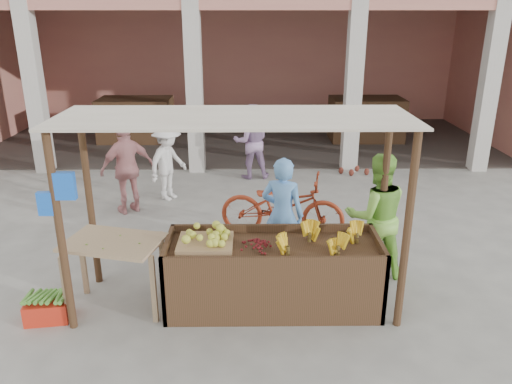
{
  "coord_description": "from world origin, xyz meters",
  "views": [
    {
      "loc": [
        0.23,
        -5.43,
        3.48
      ],
      "look_at": [
        0.31,
        1.2,
        1.07
      ],
      "focal_mm": 35.0,
      "sensor_mm": 36.0,
      "label": 1
    }
  ],
  "objects_px": {
    "vendor_green": "(376,213)",
    "side_table": "(114,251)",
    "motorcycle": "(282,205)",
    "red_crate": "(48,309)",
    "fruit_stall": "(273,276)",
    "vendor_blue": "(282,211)"
  },
  "relations": [
    {
      "from": "vendor_green",
      "to": "side_table",
      "type": "bearing_deg",
      "value": 11.0
    },
    {
      "from": "vendor_green",
      "to": "motorcycle",
      "type": "distance_m",
      "value": 1.77
    },
    {
      "from": "red_crate",
      "to": "fruit_stall",
      "type": "bearing_deg",
      "value": -2.25
    },
    {
      "from": "fruit_stall",
      "to": "motorcycle",
      "type": "height_order",
      "value": "motorcycle"
    },
    {
      "from": "fruit_stall",
      "to": "side_table",
      "type": "bearing_deg",
      "value": -179.32
    },
    {
      "from": "side_table",
      "to": "vendor_green",
      "type": "bearing_deg",
      "value": 27.57
    },
    {
      "from": "motorcycle",
      "to": "red_crate",
      "type": "bearing_deg",
      "value": 139.66
    },
    {
      "from": "vendor_green",
      "to": "motorcycle",
      "type": "bearing_deg",
      "value": -48.97
    },
    {
      "from": "red_crate",
      "to": "vendor_blue",
      "type": "bearing_deg",
      "value": 15.28
    },
    {
      "from": "red_crate",
      "to": "motorcycle",
      "type": "xyz_separation_m",
      "value": [
        2.93,
        2.31,
        0.42
      ]
    },
    {
      "from": "side_table",
      "to": "vendor_green",
      "type": "xyz_separation_m",
      "value": [
        3.34,
        0.79,
        0.16
      ]
    },
    {
      "from": "fruit_stall",
      "to": "side_table",
      "type": "height_order",
      "value": "side_table"
    },
    {
      "from": "vendor_blue",
      "to": "side_table",
      "type": "bearing_deg",
      "value": 43.57
    },
    {
      "from": "side_table",
      "to": "vendor_green",
      "type": "relative_size",
      "value": 0.69
    },
    {
      "from": "vendor_blue",
      "to": "red_crate",
      "type": "bearing_deg",
      "value": 41.79
    },
    {
      "from": "red_crate",
      "to": "motorcycle",
      "type": "bearing_deg",
      "value": 29.92
    },
    {
      "from": "vendor_green",
      "to": "motorcycle",
      "type": "relative_size",
      "value": 0.88
    },
    {
      "from": "fruit_stall",
      "to": "motorcycle",
      "type": "bearing_deg",
      "value": 83.36
    },
    {
      "from": "fruit_stall",
      "to": "vendor_blue",
      "type": "height_order",
      "value": "vendor_blue"
    },
    {
      "from": "fruit_stall",
      "to": "red_crate",
      "type": "xyz_separation_m",
      "value": [
        -2.7,
        -0.29,
        -0.27
      ]
    },
    {
      "from": "side_table",
      "to": "vendor_blue",
      "type": "distance_m",
      "value": 2.31
    },
    {
      "from": "side_table",
      "to": "motorcycle",
      "type": "xyz_separation_m",
      "value": [
        2.15,
        2.05,
        -0.21
      ]
    }
  ]
}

